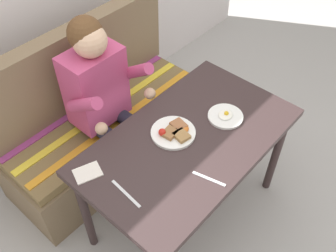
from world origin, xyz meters
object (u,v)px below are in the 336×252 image
(plate_eggs, at_px, (225,116))
(fork, at_px, (209,179))
(couch, at_px, (102,123))
(person, at_px, (104,94))
(table, at_px, (189,148))
(plate_breakfast, at_px, (174,132))
(knife, at_px, (126,194))
(napkin, at_px, (88,173))

(plate_eggs, height_order, fork, plate_eggs)
(couch, bearing_deg, fork, -98.03)
(couch, bearing_deg, person, -111.60)
(table, distance_m, plate_breakfast, 0.13)
(couch, xyz_separation_m, plate_eggs, (0.25, -0.81, 0.41))
(plate_eggs, bearing_deg, knife, 176.22)
(table, height_order, knife, knife)
(plate_eggs, distance_m, fork, 0.44)
(fork, distance_m, knife, 0.40)
(person, bearing_deg, knife, -123.63)
(table, height_order, fork, fork)
(fork, bearing_deg, plate_breakfast, 57.02)
(napkin, xyz_separation_m, knife, (0.04, -0.23, -0.00))
(napkin, bearing_deg, plate_breakfast, -17.02)
(couch, xyz_separation_m, napkin, (-0.50, -0.54, 0.40))
(table, xyz_separation_m, knife, (-0.46, -0.00, 0.08))
(napkin, bearing_deg, plate_eggs, -19.98)
(napkin, bearing_deg, couch, 47.00)
(table, height_order, plate_breakfast, plate_breakfast)
(plate_eggs, relative_size, knife, 0.98)
(plate_eggs, bearing_deg, napkin, 160.02)
(couch, relative_size, person, 1.19)
(table, xyz_separation_m, person, (-0.07, 0.59, 0.09))
(plate_breakfast, bearing_deg, couch, 87.46)
(knife, bearing_deg, napkin, 104.71)
(person, distance_m, plate_eggs, 0.72)
(plate_breakfast, xyz_separation_m, knife, (-0.43, -0.08, -0.01))
(person, relative_size, knife, 6.06)
(couch, height_order, person, person)
(napkin, bearing_deg, fork, -51.99)
(person, distance_m, napkin, 0.57)
(person, relative_size, plate_breakfast, 5.07)
(plate_breakfast, height_order, knife, plate_breakfast)
(plate_breakfast, height_order, fork, plate_breakfast)
(fork, bearing_deg, couch, 68.23)
(napkin, height_order, knife, napkin)
(person, relative_size, plate_eggs, 6.18)
(napkin, height_order, fork, napkin)
(knife, bearing_deg, person, 61.19)
(plate_breakfast, bearing_deg, plate_eggs, -24.66)
(person, distance_m, knife, 0.71)
(couch, relative_size, fork, 8.47)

